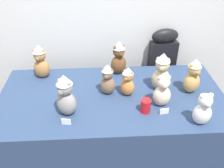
{
  "coord_description": "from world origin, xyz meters",
  "views": [
    {
      "loc": [
        -0.1,
        -1.47,
        1.99
      ],
      "look_at": [
        0.0,
        0.25,
        0.83
      ],
      "focal_mm": 40.26,
      "sensor_mm": 36.0,
      "label": 1
    }
  ],
  "objects": [
    {
      "name": "name_card_front_middle",
      "position": [
        0.39,
        -0.01,
        0.74
      ],
      "size": [
        0.07,
        0.02,
        0.05
      ],
      "primitive_type": "cube",
      "rotation": [
        0.0,
        0.0,
        0.13
      ],
      "color": "white",
      "rests_on": "display_table"
    },
    {
      "name": "teddy_bear_cream",
      "position": [
        0.39,
        0.11,
        0.84
      ],
      "size": [
        0.14,
        0.13,
        0.28
      ],
      "rotation": [
        0.0,
        0.0,
        0.03
      ],
      "color": "beige",
      "rests_on": "display_table"
    },
    {
      "name": "teddy_bear_sand",
      "position": [
        0.43,
        0.33,
        0.88
      ],
      "size": [
        0.19,
        0.18,
        0.35
      ],
      "rotation": [
        0.0,
        0.0,
        -0.32
      ],
      "color": "#CCB78E",
      "rests_on": "display_table"
    },
    {
      "name": "teddy_bear_mocha",
      "position": [
        -0.03,
        0.29,
        0.85
      ],
      "size": [
        0.15,
        0.14,
        0.28
      ],
      "rotation": [
        0.0,
        0.0,
        -0.31
      ],
      "color": "#7F6047",
      "rests_on": "display_table"
    },
    {
      "name": "wall_back",
      "position": [
        0.0,
        0.98,
        1.3
      ],
      "size": [
        7.0,
        0.08,
        2.6
      ],
      "primitive_type": "cube",
      "color": "white",
      "rests_on": "ground_plane"
    },
    {
      "name": "teddy_bear_honey",
      "position": [
        0.68,
        0.27,
        0.87
      ],
      "size": [
        0.18,
        0.17,
        0.32
      ],
      "rotation": [
        0.0,
        0.0,
        0.41
      ],
      "color": "tan",
      "rests_on": "display_table"
    },
    {
      "name": "name_card_front_left",
      "position": [
        -0.36,
        -0.08,
        0.74
      ],
      "size": [
        0.07,
        0.02,
        0.05
      ],
      "primitive_type": "cube",
      "rotation": [
        0.0,
        0.0,
        -0.16
      ],
      "color": "white",
      "rests_on": "display_table"
    },
    {
      "name": "instrument_case",
      "position": [
        0.57,
        0.86,
        0.53
      ],
      "size": [
        0.29,
        0.16,
        1.06
      ],
      "rotation": [
        0.0,
        0.0,
        0.14
      ],
      "color": "black",
      "rests_on": "ground_plane"
    },
    {
      "name": "teddy_bear_ginger",
      "position": [
        0.13,
        0.26,
        0.84
      ],
      "size": [
        0.16,
        0.15,
        0.27
      ],
      "rotation": [
        0.0,
        0.0,
        -0.57
      ],
      "color": "#D17F3D",
      "rests_on": "display_table"
    },
    {
      "name": "teddy_bear_ash",
      "position": [
        -0.36,
        0.04,
        0.88
      ],
      "size": [
        0.2,
        0.2,
        0.35
      ],
      "rotation": [
        0.0,
        0.0,
        -0.56
      ],
      "color": "gray",
      "rests_on": "display_table"
    },
    {
      "name": "teddy_bear_caramel",
      "position": [
        -0.64,
        0.59,
        0.87
      ],
      "size": [
        0.17,
        0.16,
        0.33
      ],
      "rotation": [
        0.0,
        0.0,
        -0.24
      ],
      "color": "#B27A42",
      "rests_on": "display_table"
    },
    {
      "name": "teddy_bear_chestnut",
      "position": [
        0.09,
        0.62,
        0.87
      ],
      "size": [
        0.19,
        0.18,
        0.33
      ],
      "rotation": [
        0.0,
        0.0,
        0.41
      ],
      "color": "brown",
      "rests_on": "display_table"
    },
    {
      "name": "party_cup_red",
      "position": [
        0.25,
        0.03,
        0.77
      ],
      "size": [
        0.08,
        0.08,
        0.11
      ],
      "primitive_type": "cylinder",
      "color": "red",
      "rests_on": "display_table"
    },
    {
      "name": "teddy_bear_snow",
      "position": [
        0.63,
        -0.12,
        0.84
      ],
      "size": [
        0.15,
        0.13,
        0.27
      ],
      "rotation": [
        0.0,
        0.0,
        0.09
      ],
      "color": "white",
      "rests_on": "display_table"
    },
    {
      "name": "display_table",
      "position": [
        0.0,
        0.25,
        0.36
      ],
      "size": [
        1.93,
        0.97,
        0.71
      ],
      "primitive_type": "cube",
      "color": "navy",
      "rests_on": "ground_plane"
    }
  ]
}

